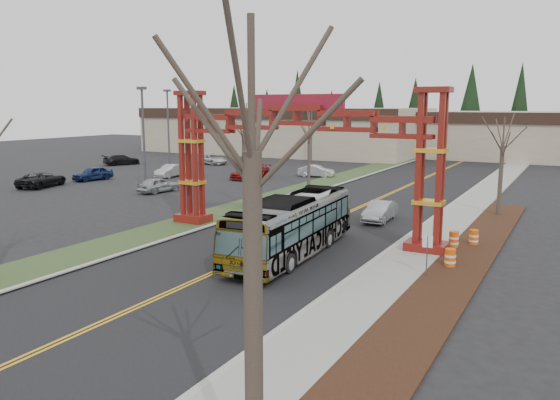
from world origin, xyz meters
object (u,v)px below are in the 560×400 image
Objects in this scene: street_sign at (427,248)px; retail_building_east at (546,135)px; parked_car_near_a at (158,185)px; parked_car_mid_b at (93,173)px; parked_car_far_b at (212,159)px; light_pole_mid at (168,123)px; silver_sedan at (380,211)px; parked_car_near_c at (42,179)px; light_pole_near at (143,132)px; barrel_mid at (454,240)px; bare_tree_right_near at (252,155)px; light_pole_far at (312,126)px; retail_building_west at (286,130)px; parked_car_far_a at (316,171)px; gateway_arch at (297,139)px; parked_car_near_b at (170,171)px; barrel_north at (474,238)px; bare_tree_median_mid at (244,134)px; parked_car_mid_a at (250,172)px; bare_tree_right_far at (503,146)px; transit_bus at (292,226)px; parked_car_far_c at (122,160)px; bare_tree_median_far at (309,133)px; barrel_south at (450,259)px.

retail_building_east is at bearing 89.25° from street_sign.
parked_car_mid_b is (-11.74, 2.87, 0.04)m from parked_car_near_a.
light_pole_mid reaches higher than parked_car_far_b.
parked_car_near_a is (-29.04, -52.97, -2.81)m from retail_building_east.
parked_car_near_c reaches higher than silver_sedan.
retail_building_east is 8.73× the size of parked_car_mid_b.
barrel_mid is at bearing -13.15° from light_pole_near.
parked_car_far_b is at bearing 126.86° from bare_tree_right_near.
retail_building_west is at bearing 131.02° from light_pole_far.
light_pole_far is (10.99, -12.63, 1.25)m from retail_building_west.
parked_car_mid_b reaches higher than parked_car_far_a.
gateway_arch is 10.75m from barrel_mid.
retail_building_west is 36.46m from parked_car_near_b.
barrel_mid is (28.13, -39.82, -4.51)m from light_pole_far.
gateway_arch reaches higher than barrel_north.
light_pole_far reaches higher than parked_car_far_a.
retail_building_east is 4.38× the size of light_pole_far.
barrel_north is (29.96, -5.62, -5.07)m from light_pole_near.
barrel_north is at bearing -10.62° from light_pole_near.
parked_car_near_a is 0.95× the size of parked_car_mid_b.
light_pole_mid reaches higher than bare_tree_right_near.
parked_car_mid_b is at bearing 115.59° from parked_car_far_a.
light_pole_far is (0.95, 33.03, -0.53)m from light_pole_near.
parked_car_far_a is at bearing 131.88° from barrel_north.
bare_tree_median_mid reaches higher than barrel_north.
parked_car_mid_a is at bearing -83.45° from light_pole_far.
light_pole_near is 9.53× the size of barrel_mid.
parked_car_mid_a reaches higher than parked_car_far_b.
parked_car_mid_b is (-40.78, -50.10, -2.77)m from retail_building_east.
street_sign is (28.17, -13.52, 0.76)m from parked_car_near_a.
parked_car_near_c reaches higher than parked_car_near_a.
parked_car_near_b is at bearing 171.49° from bare_tree_right_far.
parked_car_far_a is at bearing 109.38° from transit_bus.
retail_building_west is at bearing 127.95° from barrel_north.
parked_car_far_b is 0.56× the size of light_pole_far.
light_pole_mid is (0.27, 12.18, 4.97)m from parked_car_mid_b.
parked_car_near_a is at bearing -88.90° from parked_car_mid_a.
parked_car_far_c is at bearing 133.12° from parked_car_mid_b.
light_pole_far reaches higher than bare_tree_median_far.
transit_bus is 24.57m from parked_car_near_a.
light_pole_far reaches higher than bare_tree_median_mid.
parked_car_near_c is at bearing -109.25° from light_pole_far.
retail_building_west is 57.76m from silver_sedan.
parked_car_far_a is 19.10m from parked_car_far_b.
bare_tree_median_far is at bearing 139.58° from barrel_north.
parked_car_mid_a is at bearing 15.41° from parked_car_near_b.
parked_car_far_c is 4.93× the size of barrel_south.
retail_building_west is at bearing -68.54° from parked_car_near_a.
parked_car_mid_b is at bearing -5.98° from parked_car_near_a.
parked_car_mid_a is at bearing 128.28° from gateway_arch.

